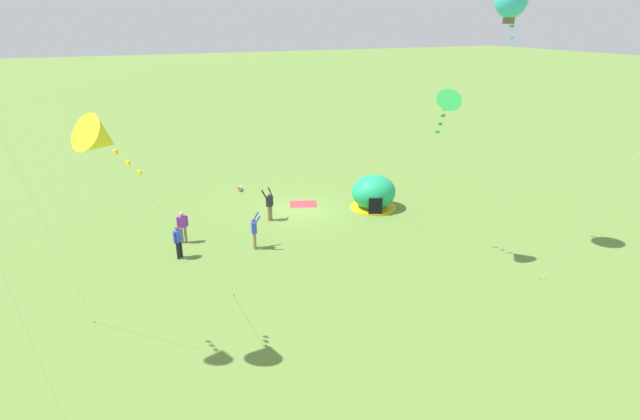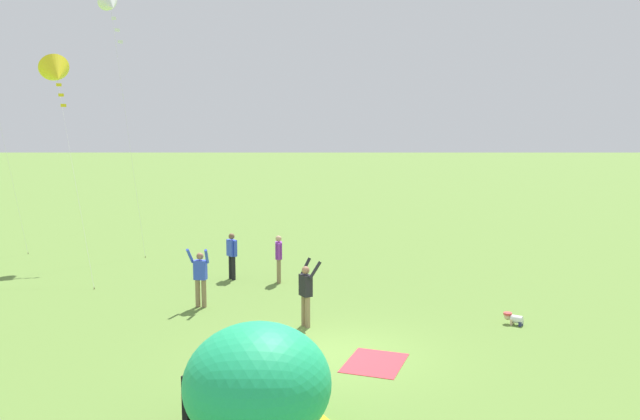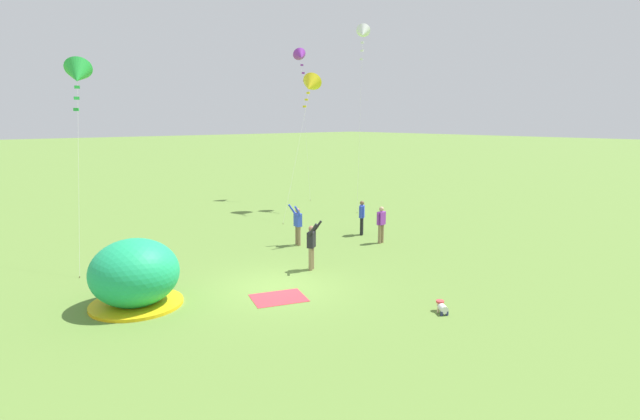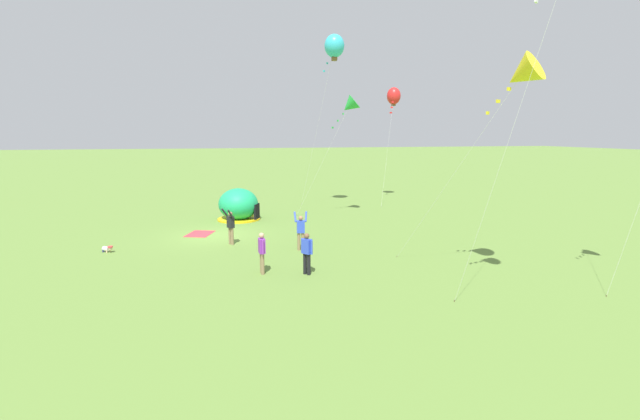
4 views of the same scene
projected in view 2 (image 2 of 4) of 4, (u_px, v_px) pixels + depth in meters
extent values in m
plane|color=olive|center=(338.00, 354.00, 15.30)|extent=(300.00, 300.00, 0.00)
ellipsoid|color=#1EAD6B|center=(257.00, 383.00, 10.88)|extent=(2.70, 2.60, 2.10)
cube|color=black|center=(198.00, 398.00, 11.46)|extent=(0.78, 0.44, 1.10)
cube|color=#CC333D|center=(375.00, 363.00, 14.68)|extent=(2.04, 1.79, 0.01)
cylinder|color=white|center=(517.00, 319.00, 17.55)|extent=(0.36, 0.39, 0.22)
sphere|color=beige|center=(508.00, 317.00, 17.69)|extent=(0.19, 0.19, 0.19)
cylinder|color=#D83F3F|center=(508.00, 314.00, 17.68)|extent=(0.24, 0.24, 0.06)
cylinder|color=beige|center=(511.00, 322.00, 17.54)|extent=(0.07, 0.07, 0.17)
cylinder|color=beige|center=(513.00, 321.00, 17.71)|extent=(0.07, 0.07, 0.17)
cylinder|color=navy|center=(520.00, 324.00, 17.43)|extent=(0.09, 0.09, 0.13)
cylinder|color=navy|center=(522.00, 323.00, 17.56)|extent=(0.09, 0.09, 0.13)
cylinder|color=#8C7251|center=(279.00, 270.00, 22.57)|extent=(0.15, 0.15, 0.88)
cylinder|color=#8C7251|center=(279.00, 271.00, 22.37)|extent=(0.15, 0.15, 0.88)
cube|color=purple|center=(279.00, 250.00, 22.38)|extent=(0.40, 0.27, 0.60)
sphere|color=tan|center=(279.00, 239.00, 22.32)|extent=(0.22, 0.22, 0.22)
cylinder|color=purple|center=(279.00, 249.00, 22.62)|extent=(0.09, 0.09, 0.58)
cylinder|color=purple|center=(279.00, 252.00, 22.13)|extent=(0.09, 0.09, 0.58)
cylinder|color=black|center=(233.00, 268.00, 22.90)|extent=(0.15, 0.15, 0.88)
cylinder|color=black|center=(231.00, 267.00, 23.06)|extent=(0.15, 0.15, 0.88)
cube|color=blue|center=(232.00, 248.00, 22.89)|extent=(0.45, 0.42, 0.60)
sphere|color=brown|center=(232.00, 236.00, 22.83)|extent=(0.22, 0.22, 0.22)
cylinder|color=blue|center=(235.00, 249.00, 22.69)|extent=(0.09, 0.09, 0.58)
cylinder|color=blue|center=(228.00, 247.00, 23.08)|extent=(0.09, 0.09, 0.58)
cylinder|color=#8C7251|center=(304.00, 310.00, 17.48)|extent=(0.15, 0.15, 0.88)
cylinder|color=#8C7251|center=(308.00, 312.00, 17.31)|extent=(0.15, 0.15, 0.88)
cube|color=black|center=(306.00, 285.00, 17.30)|extent=(0.45, 0.40, 0.60)
sphere|color=#9E7051|center=(306.00, 270.00, 17.25)|extent=(0.22, 0.22, 0.22)
cylinder|color=black|center=(306.00, 267.00, 17.55)|extent=(0.31, 0.35, 0.50)
cylinder|color=black|center=(315.00, 270.00, 17.10)|extent=(0.22, 0.38, 0.50)
cylinder|color=#8C7251|center=(204.00, 293.00, 19.31)|extent=(0.15, 0.15, 0.88)
cylinder|color=#8C7251|center=(198.00, 293.00, 19.34)|extent=(0.15, 0.15, 0.88)
cube|color=blue|center=(200.00, 270.00, 19.24)|extent=(0.29, 0.41, 0.60)
sphere|color=#9E7051|center=(200.00, 256.00, 19.18)|extent=(0.22, 0.22, 0.22)
cylinder|color=blue|center=(207.00, 256.00, 18.99)|extent=(0.38, 0.10, 0.50)
cylinder|color=blue|center=(190.00, 256.00, 19.07)|extent=(0.39, 0.20, 0.50)
cylinder|color=silver|center=(128.00, 130.00, 27.34)|extent=(2.09, 1.77, 11.03)
cylinder|color=brown|center=(145.00, 257.00, 26.99)|extent=(0.03, 0.03, 0.06)
cone|color=white|center=(110.00, 5.00, 27.68)|extent=(1.42, 1.39, 1.15)
cube|color=white|center=(114.00, 18.00, 27.50)|extent=(0.12, 0.21, 0.12)
cube|color=white|center=(117.00, 30.00, 27.34)|extent=(0.15, 0.20, 0.12)
cube|color=white|center=(120.00, 42.00, 27.19)|extent=(0.17, 0.19, 0.12)
cylinder|color=silver|center=(74.00, 174.00, 23.18)|extent=(4.21, 2.70, 7.74)
cylinder|color=brown|center=(94.00, 288.00, 21.57)|extent=(0.03, 0.03, 0.06)
cone|color=yellow|center=(56.00, 73.00, 24.78)|extent=(1.89, 1.80, 1.54)
cube|color=yellow|center=(59.00, 85.00, 24.48)|extent=(0.14, 0.21, 0.12)
cube|color=yellow|center=(61.00, 95.00, 24.23)|extent=(0.14, 0.21, 0.12)
cube|color=yellow|center=(63.00, 105.00, 23.98)|extent=(0.16, 0.20, 0.12)
cylinder|color=silver|center=(4.00, 140.00, 27.53)|extent=(0.74, 1.94, 10.10)
cylinder|color=brown|center=(28.00, 253.00, 27.79)|extent=(0.03, 0.03, 0.06)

